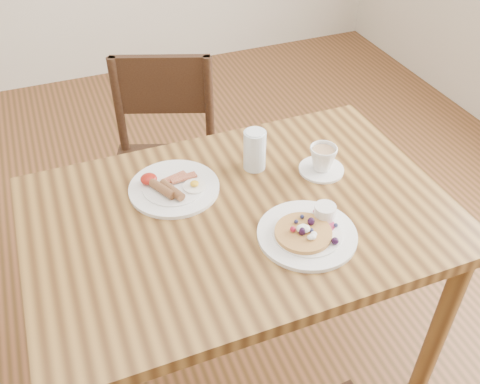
{
  "coord_description": "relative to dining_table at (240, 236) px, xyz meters",
  "views": [
    {
      "loc": [
        -0.42,
        -1.06,
        1.76
      ],
      "look_at": [
        0.0,
        0.0,
        0.82
      ],
      "focal_mm": 40.0,
      "sensor_mm": 36.0,
      "label": 1
    }
  ],
  "objects": [
    {
      "name": "ground",
      "position": [
        0.0,
        0.0,
        -0.65
      ],
      "size": [
        5.0,
        5.0,
        0.0
      ],
      "primitive_type": "plane",
      "color": "#4F3316",
      "rests_on": "ground"
    },
    {
      "name": "teacup_saucer",
      "position": [
        0.31,
        0.08,
        0.14
      ],
      "size": [
        0.14,
        0.14,
        0.09
      ],
      "color": "white",
      "rests_on": "dining_table"
    },
    {
      "name": "pancake_plate",
      "position": [
        0.13,
        -0.16,
        0.11
      ],
      "size": [
        0.27,
        0.27,
        0.06
      ],
      "color": "white",
      "rests_on": "dining_table"
    },
    {
      "name": "water_glass",
      "position": [
        0.12,
        0.18,
        0.16
      ],
      "size": [
        0.07,
        0.07,
        0.13
      ],
      "primitive_type": "cylinder",
      "color": "silver",
      "rests_on": "dining_table"
    },
    {
      "name": "dining_table",
      "position": [
        0.0,
        0.0,
        0.0
      ],
      "size": [
        1.2,
        0.8,
        0.75
      ],
      "color": "olive",
      "rests_on": "ground"
    },
    {
      "name": "chair_far",
      "position": [
        -0.06,
        0.66,
        -0.16
      ],
      "size": [
        0.54,
        0.54,
        0.88
      ],
      "rotation": [
        0.0,
        0.0,
        2.79
      ],
      "color": "#342213",
      "rests_on": "ground"
    },
    {
      "name": "breakfast_plate",
      "position": [
        -0.15,
        0.16,
        0.11
      ],
      "size": [
        0.27,
        0.27,
        0.04
      ],
      "color": "white",
      "rests_on": "dining_table"
    }
  ]
}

